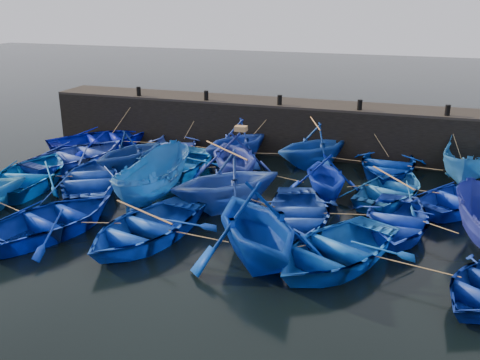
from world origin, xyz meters
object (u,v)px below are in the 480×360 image
(wooden_crate, at_px, (241,129))
(boat_8, at_px, (172,166))
(boat_0, at_px, (100,139))
(boat_13, at_px, (32,173))

(wooden_crate, bearing_deg, boat_8, -169.75)
(boat_0, relative_size, wooden_crate, 10.54)
(boat_0, height_order, wooden_crate, wooden_crate)
(boat_8, xyz_separation_m, boat_13, (-5.35, -2.85, -0.01))
(boat_0, relative_size, boat_13, 0.99)
(boat_0, bearing_deg, wooden_crate, -153.79)
(wooden_crate, bearing_deg, boat_13, -158.06)
(boat_13, height_order, wooden_crate, wooden_crate)
(boat_0, relative_size, boat_8, 0.97)
(boat_8, bearing_deg, boat_13, -145.12)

